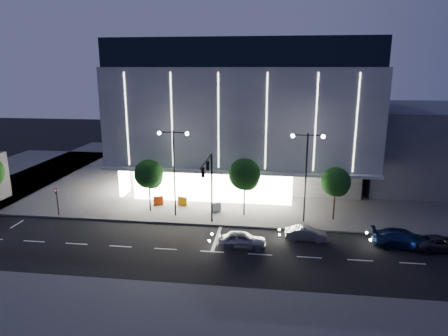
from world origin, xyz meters
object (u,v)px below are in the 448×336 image
street_lamp_west (174,161)px  tree_mid (245,176)px  car_second (306,234)px  car_fourth (440,243)px  ped_signal_far (57,199)px  barrier_d (216,207)px  tree_right (336,183)px  street_lamp_east (306,165)px  car_lead (242,240)px  car_third (404,239)px  tree_left (149,175)px  barrier_a (158,201)px  barrier_c (183,201)px  traffic_mast (209,178)px

street_lamp_west → tree_mid: (7.03, 1.02, -1.62)m
car_second → car_fourth: bearing=-91.9°
ped_signal_far → barrier_d: bearing=10.8°
tree_mid → tree_right: size_ratio=1.12×
ped_signal_far → car_fourth: ped_signal_far is taller
street_lamp_east → ped_signal_far: 25.37m
street_lamp_west → car_lead: 11.09m
ped_signal_far → car_second: bearing=-6.2°
street_lamp_east → car_third: size_ratio=1.72×
street_lamp_west → tree_left: size_ratio=1.57×
car_lead → barrier_a: size_ratio=3.78×
car_third → barrier_a: (-23.79, 7.37, -0.11)m
tree_left → barrier_c: 4.95m
car_fourth → barrier_d: 20.97m
street_lamp_east → tree_mid: size_ratio=1.46×
tree_mid → tree_left: bearing=-180.0°
traffic_mast → car_lead: bearing=-47.3°
ped_signal_far → car_lead: (19.41, -4.86, -1.18)m
traffic_mast → ped_signal_far: bearing=175.9°
traffic_mast → tree_right: size_ratio=1.28×
street_lamp_west → car_lead: (7.41, -6.36, -5.25)m
car_fourth → street_lamp_east: bearing=60.6°
car_third → car_fourth: 2.87m
barrier_c → street_lamp_east: bearing=3.6°
ped_signal_far → car_third: bearing=-5.1°
tree_right → car_fourth: (7.96, -5.73, -3.27)m
traffic_mast → barrier_a: traffic_mast is taller
tree_right → car_fourth: tree_right is taller
ped_signal_far → car_third: (33.13, -2.98, -1.13)m
street_lamp_west → car_second: 14.63m
tree_mid → car_third: bearing=-21.3°
car_third → tree_right: bearing=46.3°
traffic_mast → barrier_d: size_ratio=6.43×
ped_signal_far → barrier_d: ped_signal_far is taller
tree_right → barrier_c: size_ratio=5.01×
street_lamp_east → traffic_mast: bearing=-163.5°
barrier_a → barrier_c: same height
car_lead → car_second: bearing=-70.6°
street_lamp_west → barrier_a: size_ratio=8.18×
barrier_a → tree_right: bearing=-25.9°
tree_left → car_third: (24.11, -5.51, -3.28)m
traffic_mast → car_second: 10.10m
barrier_d → street_lamp_west: bearing=179.0°
traffic_mast → tree_mid: bearing=50.6°
street_lamp_west → barrier_a: (-2.66, 2.88, -5.31)m
tree_left → barrier_a: (0.31, 1.86, -3.38)m
tree_mid → car_third: tree_mid is taller
tree_mid → tree_right: (9.00, -0.00, -0.45)m
tree_mid → street_lamp_east: bearing=-9.7°
tree_right → car_fourth: size_ratio=1.25×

